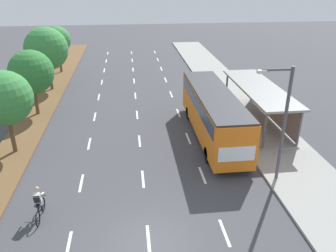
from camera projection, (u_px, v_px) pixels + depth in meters
name	position (u px, v px, depth m)	size (l,w,h in m)	color
ground_plane	(149.00, 244.00, 14.91)	(140.00, 140.00, 0.00)	#424247
median_strip	(47.00, 98.00, 32.10)	(2.60, 52.00, 0.12)	brown
sidewalk_right	(228.00, 91.00, 33.96)	(4.50, 52.00, 0.15)	gray
lane_divider_left	(97.00, 106.00, 30.31)	(0.14, 45.87, 0.01)	white
lane_divider_center	(136.00, 104.00, 30.68)	(0.14, 45.87, 0.01)	white
lane_divider_right	(174.00, 103.00, 31.06)	(0.14, 45.87, 0.01)	white
bus_shelter	(261.00, 101.00, 26.13)	(2.90, 9.93, 2.86)	gray
bus	(213.00, 110.00, 23.84)	(2.54, 11.29, 3.37)	orange
cyclist	(39.00, 204.00, 16.20)	(0.46, 1.82, 1.71)	black
median_tree_second	(5.00, 98.00, 20.90)	(3.43, 3.43, 5.43)	brown
median_tree_third	(31.00, 72.00, 26.98)	(3.54, 3.54, 5.30)	brown
median_tree_fourth	(46.00, 49.00, 32.76)	(4.16, 4.16, 6.14)	brown
median_tree_fifth	(57.00, 40.00, 38.87)	(3.02, 3.02, 5.27)	brown
streetlight	(282.00, 118.00, 17.91)	(1.91, 0.24, 6.50)	#4C4C51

